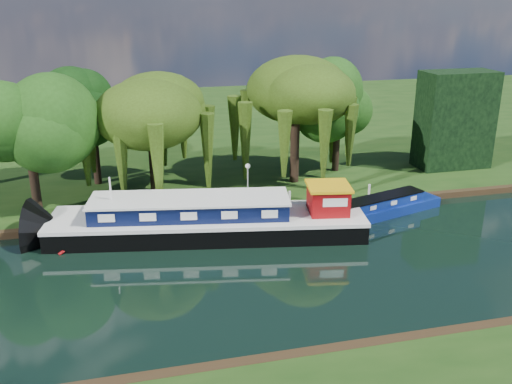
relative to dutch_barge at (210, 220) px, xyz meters
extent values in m
plane|color=black|center=(3.06, -5.59, -1.03)|extent=(120.00, 120.00, 0.00)
cube|color=black|center=(3.06, 28.41, -0.80)|extent=(120.00, 52.00, 0.45)
cube|color=black|center=(-0.17, 0.03, -0.54)|extent=(19.98, 7.66, 1.30)
cube|color=silver|center=(-0.17, 0.03, 0.22)|extent=(20.10, 7.76, 0.24)
cube|color=#0A1134|center=(-1.23, 0.22, 0.87)|extent=(12.46, 5.17, 1.03)
cube|color=silver|center=(-1.23, 0.22, 1.45)|extent=(12.72, 5.43, 0.13)
cube|color=maroon|center=(7.31, -1.29, 1.16)|extent=(2.76, 2.76, 1.63)
cube|color=gold|center=(7.31, -1.29, 2.06)|extent=(3.08, 3.08, 0.17)
cylinder|color=silver|center=(-5.94, 1.04, 1.65)|extent=(0.11, 0.11, 2.60)
cube|color=navy|center=(11.49, 0.30, -0.74)|extent=(10.55, 4.66, 0.79)
cube|color=navy|center=(11.49, 0.30, -0.02)|extent=(7.41, 3.34, 0.66)
cube|color=black|center=(11.49, 0.30, 0.35)|extent=(7.52, 3.45, 0.09)
cube|color=silver|center=(9.04, -1.13, 0.01)|extent=(0.51, 0.19, 0.28)
cube|color=silver|center=(10.80, -0.61, 0.01)|extent=(0.51, 0.19, 0.28)
cube|color=silver|center=(12.56, -0.08, 0.01)|extent=(0.51, 0.19, 0.28)
cube|color=silver|center=(14.32, 0.44, 0.01)|extent=(0.51, 0.19, 0.28)
imported|color=maroon|center=(-7.86, 0.22, -1.03)|extent=(3.72, 2.88, 0.71)
cylinder|color=black|center=(-2.83, 7.77, 1.87)|extent=(0.64, 0.64, 4.90)
ellipsoid|color=#2B400D|center=(-2.83, 7.77, 5.42)|extent=(6.85, 6.85, 4.42)
cylinder|color=black|center=(7.92, 7.68, 2.02)|extent=(0.74, 0.74, 5.20)
ellipsoid|color=#2B400D|center=(7.92, 7.68, 5.78)|extent=(7.10, 7.10, 4.59)
cylinder|color=black|center=(-10.83, 5.31, 2.79)|extent=(0.68, 0.68, 6.73)
ellipsoid|color=#1B4010|center=(-10.83, 5.31, 5.54)|extent=(5.50, 5.50, 5.50)
cylinder|color=black|center=(-7.02, 10.83, 2.55)|extent=(0.54, 0.54, 6.26)
ellipsoid|color=black|center=(-7.02, 10.83, 5.11)|extent=(5.01, 5.01, 5.01)
cylinder|color=black|center=(12.12, 9.60, 2.46)|extent=(0.61, 0.61, 6.07)
ellipsoid|color=#1B4010|center=(12.12, 9.60, 4.94)|extent=(4.86, 4.86, 4.86)
cube|color=black|center=(22.06, 8.41, 3.42)|extent=(6.00, 3.00, 8.00)
cylinder|color=silver|center=(3.56, 4.91, 0.52)|extent=(0.10, 0.10, 2.20)
sphere|color=white|center=(3.56, 4.91, 1.80)|extent=(0.36, 0.36, 0.36)
cylinder|color=silver|center=(-6.94, 2.81, -0.08)|extent=(0.16, 0.16, 1.00)
cylinder|color=silver|center=(-0.94, 2.81, -0.08)|extent=(0.16, 0.16, 1.00)
cylinder|color=silver|center=(6.06, 2.81, -0.08)|extent=(0.16, 0.16, 1.00)
cylinder|color=silver|center=(12.06, 2.81, -0.08)|extent=(0.16, 0.16, 1.00)
camera|label=1|loc=(-5.16, -32.83, 13.69)|focal=40.00mm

